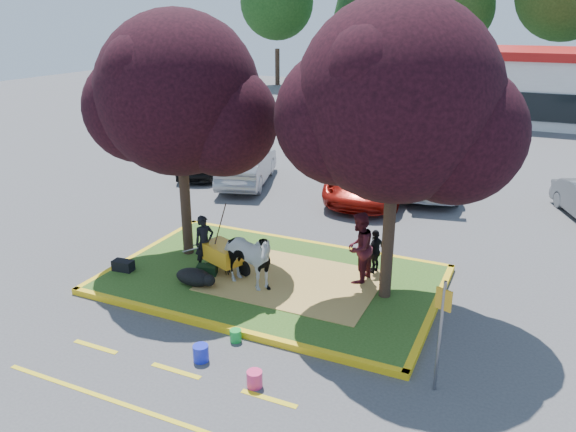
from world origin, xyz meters
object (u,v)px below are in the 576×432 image
at_px(cow, 245,259).
at_px(wheelbarrow, 224,253).
at_px(sign_post, 441,326).
at_px(bucket_blue, 201,353).
at_px(bucket_green, 236,336).
at_px(car_black, 204,158).
at_px(calf, 194,277).
at_px(handler, 204,243).
at_px(bucket_pink, 255,379).
at_px(car_silver, 247,165).

bearing_deg(cow, wheelbarrow, 72.07).
bearing_deg(sign_post, bucket_blue, -146.10).
relative_size(bucket_green, car_black, 0.07).
height_order(wheelbarrow, bucket_green, wheelbarrow).
xyz_separation_m(cow, calf, (-1.22, -0.43, -0.55)).
xyz_separation_m(handler, car_black, (-5.35, 8.35, -0.20)).
distance_m(bucket_green, bucket_pink, 1.60).
bearing_deg(bucket_pink, cow, 120.98).
height_order(cow, wheelbarrow, cow).
distance_m(handler, bucket_green, 3.51).
bearing_deg(calf, sign_post, -34.93).
distance_m(bucket_pink, car_silver, 13.25).
height_order(calf, handler, handler).
bearing_deg(car_black, sign_post, -60.62).
bearing_deg(bucket_pink, calf, 138.58).
relative_size(calf, handler, 0.67).
bearing_deg(sign_post, cow, 179.98).
relative_size(cow, bucket_blue, 5.36).
bearing_deg(car_silver, cow, 101.47).
xyz_separation_m(calf, wheelbarrow, (0.29, 0.96, 0.31)).
bearing_deg(bucket_pink, handler, 132.59).
height_order(wheelbarrow, sign_post, sign_post).
bearing_deg(wheelbarrow, bucket_blue, -44.69).
xyz_separation_m(cow, car_black, (-6.83, 8.84, -0.22)).
xyz_separation_m(handler, sign_post, (6.44, -2.41, 0.46)).
height_order(calf, car_silver, car_silver).
distance_m(sign_post, bucket_green, 4.29).
height_order(cow, bucket_green, cow).
relative_size(cow, car_black, 0.45).
distance_m(bucket_blue, car_black, 13.90).
relative_size(cow, handler, 1.22).
height_order(wheelbarrow, bucket_blue, wheelbarrow).
distance_m(calf, wheelbarrow, 1.05).
relative_size(cow, calf, 1.84).
xyz_separation_m(cow, bucket_blue, (0.57, -2.91, -0.74)).
relative_size(sign_post, bucket_green, 8.39).
bearing_deg(bucket_blue, car_black, 122.18).
xyz_separation_m(calf, car_silver, (-3.27, 8.81, 0.41)).
relative_size(bucket_blue, car_silver, 0.07).
distance_m(cow, sign_post, 5.34).
bearing_deg(calf, handler, 84.22).
bearing_deg(bucket_green, bucket_blue, -107.29).
distance_m(wheelbarrow, bucket_pink, 4.72).
distance_m(sign_post, bucket_blue, 4.65).
distance_m(handler, car_black, 9.92).
bearing_deg(car_silver, wheelbarrow, 97.68).
bearing_deg(bucket_green, calf, 142.53).
xyz_separation_m(cow, car_silver, (-4.48, 8.38, -0.14)).
xyz_separation_m(sign_post, car_silver, (-9.45, 10.29, -0.57)).
relative_size(wheelbarrow, car_silver, 0.43).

